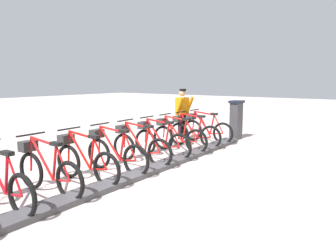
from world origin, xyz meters
The scene contains 12 objects.
ground_plane centered at (0.00, 0.00, 0.00)m, with size 60.00×60.00×0.00m, color #C0AEAC.
dock_rail_base centered at (0.00, 0.00, 0.05)m, with size 0.44×8.72×0.10m, color #47474C.
payment_kiosk centered at (0.05, -4.80, 0.67)m, with size 0.36×0.52×1.28m.
bike_docked_0 centered at (0.62, -3.76, 0.43)m, with size 1.72×0.54×1.02m.
bike_docked_1 centered at (0.62, -2.96, 0.43)m, with size 1.72×0.54×1.02m.
bike_docked_2 centered at (0.62, -2.17, 0.43)m, with size 1.72×0.54×1.02m.
bike_docked_3 centered at (0.62, -1.38, 0.43)m, with size 1.72×0.54×1.02m.
bike_docked_4 centered at (0.62, -0.59, 0.43)m, with size 1.72×0.54×1.02m.
bike_docked_5 centered at (0.62, 0.20, 0.43)m, with size 1.72×0.54×1.02m.
bike_docked_6 centered at (0.62, 0.99, 0.43)m, with size 1.72×0.54×1.02m.
bike_docked_7 centered at (0.62, 1.79, 0.43)m, with size 1.72×0.54×1.02m.
worker_near_rack centered at (1.47, -3.72, 0.91)m, with size 0.52×0.66×1.66m.
Camera 1 is at (-4.05, 4.70, 1.94)m, focal length 32.99 mm.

